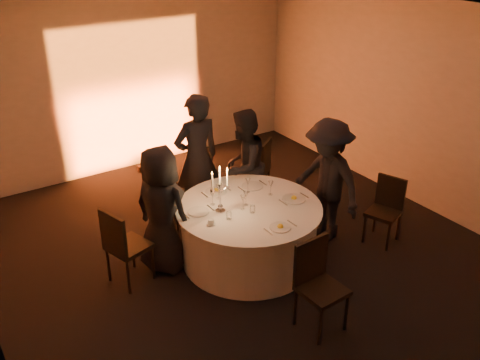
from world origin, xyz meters
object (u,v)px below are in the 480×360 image
chair_left (123,243)px  banquet_table (249,233)px  chair_back_left (163,197)px  guest_left (162,210)px  guest_back_right (243,166)px  chair_back_right (259,166)px  guest_back_left (197,159)px  guest_right (327,181)px  coffee_cup (211,222)px  chair_front (317,280)px  chair_right (386,206)px  candelabra (220,196)px

chair_left → banquet_table: bearing=-121.2°
chair_back_left → guest_left: guest_left is taller
banquet_table → guest_back_right: size_ratio=1.10×
chair_left → guest_back_right: 2.13m
chair_back_right → guest_back_left: bearing=-36.3°
guest_back_right → chair_back_left: bearing=-46.2°
guest_right → coffee_cup: guest_right is taller
chair_back_right → chair_left: bearing=-17.8°
chair_left → chair_back_right: bearing=-87.3°
guest_back_left → guest_back_right: 0.66m
banquet_table → chair_back_left: chair_back_left is taller
guest_back_right → coffee_cup: guest_back_right is taller
guest_back_right → guest_back_left: bearing=-61.0°
guest_back_left → chair_front: bearing=88.8°
chair_back_left → chair_right: 3.00m
chair_front → coffee_cup: chair_front is taller
guest_left → candelabra: size_ratio=2.67×
guest_back_left → guest_left: bearing=41.7°
guest_left → guest_right: (2.13, -0.54, 0.04)m
chair_back_right → guest_right: guest_right is taller
chair_right → chair_front: 2.03m
chair_back_left → chair_front: chair_front is taller
chair_front → guest_right: size_ratio=0.59×
chair_front → guest_back_left: bearing=85.7°
candelabra → chair_back_left: bearing=99.9°
chair_left → guest_left: (0.54, 0.04, 0.25)m
banquet_table → guest_left: bearing=155.9°
guest_right → guest_back_left: bearing=-144.7°
chair_back_left → chair_right: (2.36, -1.86, 0.00)m
chair_left → candelabra: bearing=-121.4°
banquet_table → guest_left: (-0.96, 0.43, 0.43)m
guest_left → coffee_cup: guest_left is taller
chair_back_right → guest_back_right: size_ratio=0.59×
banquet_table → guest_back_left: size_ratio=0.96×
chair_left → coffee_cup: (0.90, -0.50, 0.24)m
banquet_table → guest_left: size_ratio=1.11×
chair_front → guest_back_right: guest_back_right is taller
chair_left → guest_right: 2.73m
chair_front → guest_back_left: guest_back_left is taller
guest_left → guest_back_left: size_ratio=0.87×
guest_back_right → chair_right: bearing=99.1°
chair_left → guest_right: (2.66, -0.50, 0.29)m
guest_back_left → coffee_cup: guest_back_left is taller
chair_left → guest_left: 0.59m
guest_back_left → guest_back_right: bearing=149.3°
chair_back_right → guest_left: size_ratio=0.59×
chair_front → candelabra: candelabra is taller
chair_back_left → coffee_cup: bearing=110.2°
chair_front → candelabra: size_ratio=1.65×
guest_back_right → candelabra: size_ratio=2.68×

